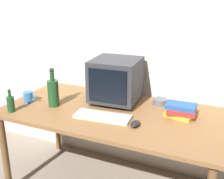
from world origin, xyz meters
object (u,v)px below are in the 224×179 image
(computer_mouse, at_px, (135,124))
(crt_monitor, at_px, (116,80))
(cd_spindle, at_px, (160,101))
(keyboard, at_px, (103,117))
(bottle_tall, at_px, (53,92))
(bottle_short, at_px, (11,103))
(book_stack, at_px, (181,110))
(mug, at_px, (29,97))

(computer_mouse, bearing_deg, crt_monitor, 131.90)
(computer_mouse, bearing_deg, cd_spindle, 85.77)
(crt_monitor, relative_size, computer_mouse, 4.09)
(keyboard, relative_size, bottle_tall, 1.31)
(cd_spindle, bearing_deg, crt_monitor, -163.87)
(bottle_short, bearing_deg, keyboard, 14.42)
(keyboard, relative_size, book_stack, 1.80)
(book_stack, height_order, mug, book_stack)
(bottle_short, bearing_deg, book_stack, 20.08)
(crt_monitor, relative_size, cd_spindle, 3.41)
(bottle_tall, relative_size, mug, 2.67)
(crt_monitor, bearing_deg, book_stack, -7.17)
(keyboard, relative_size, cd_spindle, 3.50)
(crt_monitor, bearing_deg, cd_spindle, 16.13)
(computer_mouse, height_order, book_stack, book_stack)
(computer_mouse, bearing_deg, bottle_short, -168.98)
(book_stack, bearing_deg, computer_mouse, -131.12)
(keyboard, distance_m, bottle_short, 0.73)
(book_stack, relative_size, mug, 1.95)
(bottle_tall, bearing_deg, book_stack, 12.20)
(bottle_tall, relative_size, cd_spindle, 2.67)
(bottle_short, relative_size, book_stack, 0.78)
(crt_monitor, distance_m, keyboard, 0.39)
(bottle_short, distance_m, cd_spindle, 1.20)
(bottle_tall, bearing_deg, bottle_short, -135.16)
(keyboard, height_order, computer_mouse, computer_mouse)
(mug, bearing_deg, book_stack, 10.66)
(mug, height_order, cd_spindle, mug)
(bottle_short, bearing_deg, cd_spindle, 31.37)
(crt_monitor, height_order, bottle_short, crt_monitor)
(computer_mouse, height_order, bottle_tall, bottle_tall)
(keyboard, bearing_deg, computer_mouse, -10.96)
(computer_mouse, xyz_separation_m, book_stack, (0.26, 0.29, 0.03))
(crt_monitor, height_order, mug, crt_monitor)
(crt_monitor, bearing_deg, keyboard, -83.27)
(keyboard, xyz_separation_m, cd_spindle, (0.32, 0.44, 0.01))
(bottle_tall, bearing_deg, keyboard, -6.48)
(bottle_short, bearing_deg, bottle_tall, 44.84)
(book_stack, distance_m, cd_spindle, 0.27)
(crt_monitor, height_order, book_stack, crt_monitor)
(bottle_tall, height_order, cd_spindle, bottle_tall)
(keyboard, relative_size, mug, 3.50)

